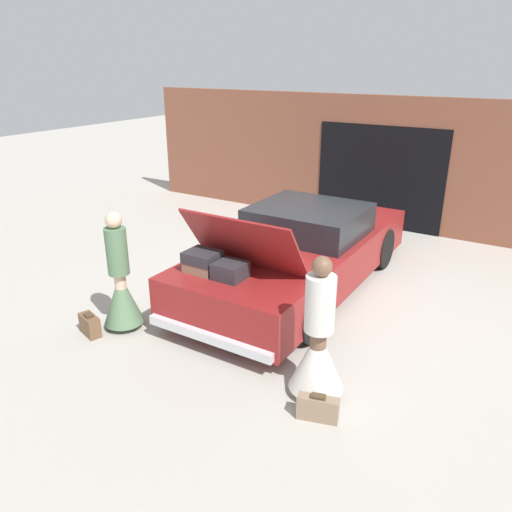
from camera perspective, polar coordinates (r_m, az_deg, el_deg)
ground_plane at (r=8.27m, az=4.87°, el=-3.42°), size 40.00×40.00×0.00m
garage_wall_back at (r=11.25m, az=14.12°, el=10.22°), size 12.00×0.14×2.80m
car at (r=8.05m, az=5.02°, el=0.44°), size 1.98×4.95×1.68m
person_left at (r=7.01m, az=-15.19°, el=-3.50°), size 0.54×0.54×1.67m
person_right at (r=5.51m, az=7.08°, el=-10.32°), size 0.61×0.61×1.64m
suitcase_beside_left_person at (r=7.15m, az=-18.45°, el=-7.50°), size 0.39×0.26×0.31m
suitcase_beside_right_person at (r=5.41m, az=7.08°, el=-16.87°), size 0.45×0.24×0.30m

